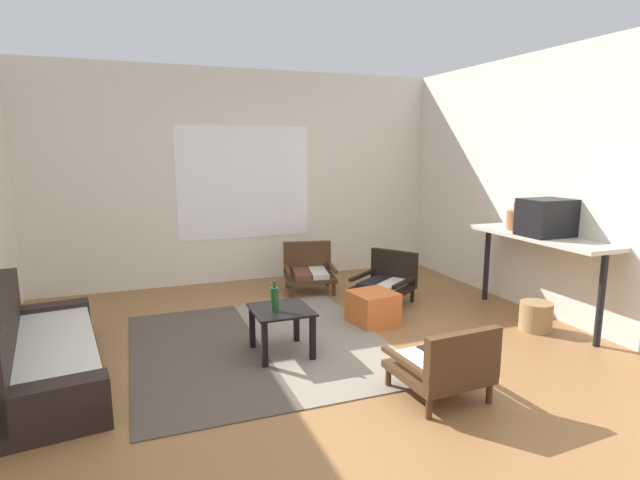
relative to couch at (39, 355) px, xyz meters
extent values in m
plane|color=olive|center=(2.10, -0.63, -0.21)|extent=(7.80, 7.80, 0.00)
cube|color=silver|center=(2.10, 2.43, 1.14)|extent=(5.60, 0.12, 2.70)
cube|color=white|center=(2.10, 2.36, 1.07)|extent=(1.71, 0.01, 1.43)
cube|color=silver|center=(4.76, -0.33, 1.14)|extent=(0.12, 6.60, 2.70)
cube|color=#4C4238|center=(1.16, 0.08, -0.21)|extent=(1.09, 2.38, 0.01)
cube|color=gray|center=(2.25, 0.08, -0.21)|extent=(1.09, 2.38, 0.01)
cube|color=black|center=(0.07, 0.01, -0.11)|extent=(0.92, 2.00, 0.20)
cube|color=beige|center=(0.10, 0.01, 0.04)|extent=(0.79, 1.81, 0.10)
cube|color=black|center=(-0.21, -0.03, 0.18)|extent=(0.39, 1.93, 0.59)
cube|color=black|center=(-0.05, 0.88, -0.04)|extent=(0.69, 0.27, 0.34)
cube|color=black|center=(0.18, -0.86, -0.04)|extent=(0.69, 0.27, 0.34)
cube|color=black|center=(1.83, -0.15, 0.18)|extent=(0.48, 0.51, 0.02)
cube|color=black|center=(1.63, 0.06, -0.02)|extent=(0.04, 0.04, 0.38)
cube|color=black|center=(2.03, 0.06, -0.02)|extent=(0.04, 0.04, 0.38)
cube|color=black|center=(1.63, -0.37, -0.02)|extent=(0.04, 0.04, 0.38)
cube|color=black|center=(2.03, -0.37, -0.02)|extent=(0.04, 0.04, 0.38)
cylinder|color=#472D19|center=(2.90, 1.27, -0.14)|extent=(0.04, 0.04, 0.15)
cylinder|color=#472D19|center=(2.39, 1.38, -0.14)|extent=(0.04, 0.04, 0.15)
cylinder|color=#472D19|center=(2.99, 1.71, -0.14)|extent=(0.04, 0.04, 0.15)
cylinder|color=#472D19|center=(2.49, 1.82, -0.14)|extent=(0.04, 0.04, 0.15)
cube|color=#472D19|center=(2.69, 1.54, -0.03)|extent=(0.69, 0.64, 0.05)
cube|color=beige|center=(2.79, 1.50, 0.02)|extent=(0.29, 0.50, 0.06)
cube|color=brown|center=(2.59, 1.54, 0.02)|extent=(0.29, 0.50, 0.06)
cube|color=#472D19|center=(2.74, 1.77, 0.18)|extent=(0.59, 0.19, 0.37)
cube|color=#472D19|center=(2.96, 1.49, 0.08)|extent=(0.15, 0.53, 0.04)
cube|color=#472D19|center=(2.42, 1.60, 0.08)|extent=(0.15, 0.53, 0.04)
cylinder|color=#472D19|center=(2.39, -1.00, -0.14)|extent=(0.04, 0.04, 0.15)
cylinder|color=#472D19|center=(2.89, -0.97, -0.14)|extent=(0.04, 0.04, 0.15)
cylinder|color=#472D19|center=(2.42, -1.49, -0.14)|extent=(0.04, 0.04, 0.15)
cylinder|color=#472D19|center=(2.92, -1.46, -0.14)|extent=(0.04, 0.04, 0.15)
cube|color=#472D19|center=(2.66, -1.23, -0.04)|extent=(0.61, 0.60, 0.05)
cube|color=silver|center=(2.56, -1.21, 0.01)|extent=(0.22, 0.52, 0.06)
cube|color=black|center=(2.76, -1.20, 0.01)|extent=(0.22, 0.52, 0.06)
cube|color=#472D19|center=(2.67, -1.48, 0.16)|extent=(0.58, 0.10, 0.36)
cube|color=#472D19|center=(2.39, -1.24, 0.07)|extent=(0.08, 0.57, 0.04)
cube|color=#472D19|center=(2.93, -1.21, 0.07)|extent=(0.08, 0.57, 0.04)
cylinder|color=black|center=(3.24, 0.46, -0.14)|extent=(0.04, 0.04, 0.15)
cylinder|color=black|center=(2.96, 0.86, -0.14)|extent=(0.04, 0.04, 0.15)
cylinder|color=black|center=(3.64, 0.74, -0.14)|extent=(0.04, 0.04, 0.15)
cylinder|color=black|center=(3.36, 1.14, -0.14)|extent=(0.04, 0.04, 0.15)
cube|color=black|center=(3.30, 0.80, -0.04)|extent=(0.79, 0.79, 0.05)
cube|color=beige|center=(3.34, 0.70, 0.02)|extent=(0.53, 0.45, 0.06)
cube|color=black|center=(3.23, 0.87, 0.02)|extent=(0.53, 0.45, 0.06)
cube|color=black|center=(3.51, 0.94, 0.17)|extent=(0.38, 0.51, 0.36)
cube|color=black|center=(3.45, 0.58, 0.08)|extent=(0.49, 0.36, 0.04)
cube|color=black|center=(3.15, 1.01, 0.08)|extent=(0.49, 0.36, 0.04)
cube|color=#D1662D|center=(2.90, 0.25, -0.05)|extent=(0.47, 0.47, 0.32)
cube|color=beige|center=(4.48, -0.23, 0.65)|extent=(0.48, 1.62, 0.04)
cylinder|color=black|center=(4.48, -0.98, 0.21)|extent=(0.06, 0.06, 0.84)
cylinder|color=black|center=(4.48, 0.52, 0.21)|extent=(0.06, 0.06, 0.84)
cube|color=black|center=(4.48, -0.30, 0.85)|extent=(0.47, 0.37, 0.36)
cube|color=black|center=(4.25, -0.30, 0.87)|extent=(0.01, 0.29, 0.25)
cylinder|color=#935B38|center=(4.48, 0.10, 0.77)|extent=(0.20, 0.20, 0.20)
cylinder|color=#935B38|center=(4.48, 0.10, 0.91)|extent=(0.08, 0.08, 0.09)
cylinder|color=#194723|center=(1.77, -0.18, 0.29)|extent=(0.07, 0.07, 0.20)
cylinder|color=#194723|center=(1.77, -0.18, 0.41)|extent=(0.03, 0.03, 0.06)
cylinder|color=#9E7A4C|center=(4.27, -0.47, -0.08)|extent=(0.30, 0.30, 0.27)
camera|label=1|loc=(0.71, -4.02, 1.51)|focal=28.13mm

